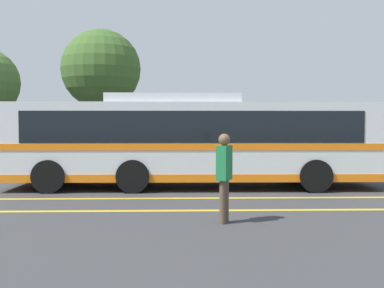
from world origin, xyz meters
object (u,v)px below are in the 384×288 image
(parked_car_1, at_px, (71,155))
(pedestrian_0, at_px, (224,172))
(transit_bus, at_px, (192,139))
(tree_0, at_px, (101,69))

(parked_car_1, xyz_separation_m, pedestrian_0, (5.70, -10.48, 0.36))
(transit_bus, relative_size, tree_0, 1.75)
(parked_car_1, relative_size, tree_0, 0.64)
(transit_bus, bearing_deg, pedestrian_0, 6.42)
(parked_car_1, bearing_deg, tree_0, 170.53)
(parked_car_1, distance_m, pedestrian_0, 11.94)
(pedestrian_0, relative_size, tree_0, 0.27)
(transit_bus, relative_size, pedestrian_0, 6.57)
(parked_car_1, relative_size, pedestrian_0, 2.39)
(transit_bus, distance_m, pedestrian_0, 5.36)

